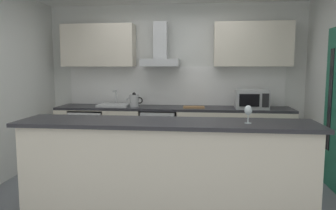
{
  "coord_description": "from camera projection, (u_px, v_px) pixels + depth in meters",
  "views": [
    {
      "loc": [
        0.51,
        -3.8,
        1.55
      ],
      "look_at": [
        0.04,
        0.4,
        1.05
      ],
      "focal_mm": 34.35,
      "sensor_mm": 36.0,
      "label": 1
    }
  ],
  "objects": [
    {
      "name": "wall_back",
      "position": [
        175.0,
        82.0,
        5.58
      ],
      "size": [
        5.33,
        0.12,
        2.6
      ],
      "primitive_type": "cube",
      "color": "silver",
      "rests_on": "ground"
    },
    {
      "name": "sink",
      "position": [
        114.0,
        105.0,
        5.34
      ],
      "size": [
        0.5,
        0.4,
        0.26
      ],
      "color": "silver",
      "rests_on": "counter_back"
    },
    {
      "name": "ground",
      "position": [
        162.0,
        193.0,
        3.99
      ],
      "size": [
        5.33,
        4.41,
        0.02
      ],
      "primitive_type": "cube",
      "color": "slate"
    },
    {
      "name": "oven",
      "position": [
        160.0,
        133.0,
        5.3
      ],
      "size": [
        0.6,
        0.62,
        0.8
      ],
      "color": "slate",
      "rests_on": "ground"
    },
    {
      "name": "counter_back",
      "position": [
        173.0,
        134.0,
        5.3
      ],
      "size": [
        3.81,
        0.6,
        0.9
      ],
      "color": "beige",
      "rests_on": "ground"
    },
    {
      "name": "microwave",
      "position": [
        252.0,
        99.0,
        5.04
      ],
      "size": [
        0.5,
        0.38,
        0.3
      ],
      "color": "#B7BABC",
      "rests_on": "counter_back"
    },
    {
      "name": "range_hood",
      "position": [
        161.0,
        53.0,
        5.27
      ],
      "size": [
        0.62,
        0.45,
        0.72
      ],
      "color": "#B7BABC"
    },
    {
      "name": "kettle",
      "position": [
        134.0,
        101.0,
        5.25
      ],
      "size": [
        0.29,
        0.15,
        0.24
      ],
      "color": "#B7BABC",
      "rests_on": "counter_back"
    },
    {
      "name": "refrigerator",
      "position": [
        91.0,
        134.0,
        5.43
      ],
      "size": [
        0.58,
        0.6,
        0.85
      ],
      "color": "white",
      "rests_on": "ground"
    },
    {
      "name": "backsplash_tile",
      "position": [
        174.0,
        86.0,
        5.52
      ],
      "size": [
        3.68,
        0.02,
        0.66
      ],
      "primitive_type": "cube",
      "color": "white"
    },
    {
      "name": "wine_glass",
      "position": [
        248.0,
        111.0,
        3.13
      ],
      "size": [
        0.08,
        0.08,
        0.18
      ],
      "color": "silver",
      "rests_on": "counter_island"
    },
    {
      "name": "upper_cabinets",
      "position": [
        174.0,
        45.0,
        5.28
      ],
      "size": [
        3.76,
        0.32,
        0.7
      ],
      "color": "beige"
    },
    {
      "name": "chopping_board",
      "position": [
        194.0,
        107.0,
        5.16
      ],
      "size": [
        0.35,
        0.23,
        0.02
      ],
      "primitive_type": "cube",
      "rotation": [
        0.0,
        0.0,
        0.04
      ],
      "color": "#9E7247",
      "rests_on": "counter_back"
    },
    {
      "name": "counter_island",
      "position": [
        165.0,
        168.0,
        3.33
      ],
      "size": [
        3.05,
        0.64,
        1.0
      ],
      "color": "beige",
      "rests_on": "ground"
    }
  ]
}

